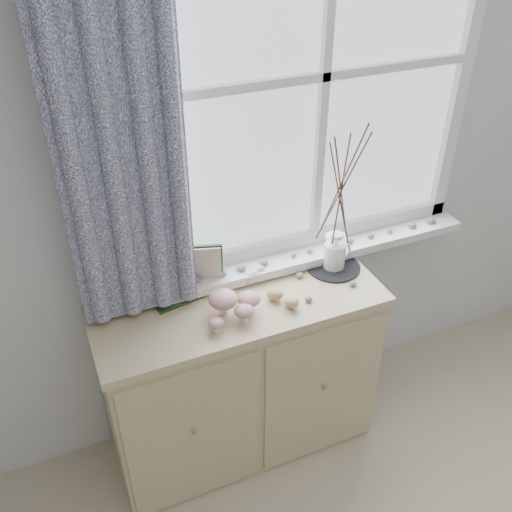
# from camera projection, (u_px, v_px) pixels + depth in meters

# --- Properties ---
(sideboard) EXTENTS (1.20, 0.45, 0.85)m
(sideboard) POSITION_uv_depth(u_px,v_px,m) (242.00, 377.00, 2.54)
(sideboard) COLOR tan
(sideboard) RESTS_ON ground
(botanical_book) EXTENTS (0.36, 0.19, 0.24)m
(botanical_book) POSITION_uv_depth(u_px,v_px,m) (188.00, 276.00, 2.25)
(botanical_book) COLOR #1C3B1F
(botanical_book) RESTS_ON sideboard
(toadstool_cluster) EXTENTS (0.24, 0.17, 0.11)m
(toadstool_cluster) POSITION_uv_depth(u_px,v_px,m) (233.00, 304.00, 2.20)
(toadstool_cluster) COLOR white
(toadstool_cluster) RESTS_ON sideboard
(wooden_eggs) EXTENTS (0.10, 0.11, 0.07)m
(wooden_eggs) POSITION_uv_depth(u_px,v_px,m) (283.00, 298.00, 2.28)
(wooden_eggs) COLOR tan
(wooden_eggs) RESTS_ON sideboard
(songbird_figurine) EXTENTS (0.14, 0.08, 0.07)m
(songbird_figurine) POSITION_uv_depth(u_px,v_px,m) (253.00, 276.00, 2.40)
(songbird_figurine) COLOR white
(songbird_figurine) RESTS_ON sideboard
(crocheted_doily) EXTENTS (0.24, 0.24, 0.01)m
(crocheted_doily) POSITION_uv_depth(u_px,v_px,m) (333.00, 267.00, 2.50)
(crocheted_doily) COLOR black
(crocheted_doily) RESTS_ON sideboard
(twig_pitcher) EXTENTS (0.32, 0.32, 0.71)m
(twig_pitcher) POSITION_uv_depth(u_px,v_px,m) (341.00, 185.00, 2.27)
(twig_pitcher) COLOR silver
(twig_pitcher) RESTS_ON crocheted_doily
(sideboard_pebbles) EXTENTS (0.33, 0.23, 0.02)m
(sideboard_pebbles) POSITION_uv_depth(u_px,v_px,m) (308.00, 283.00, 2.39)
(sideboard_pebbles) COLOR gray
(sideboard_pebbles) RESTS_ON sideboard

